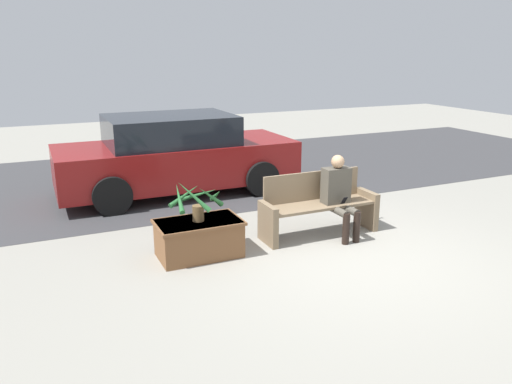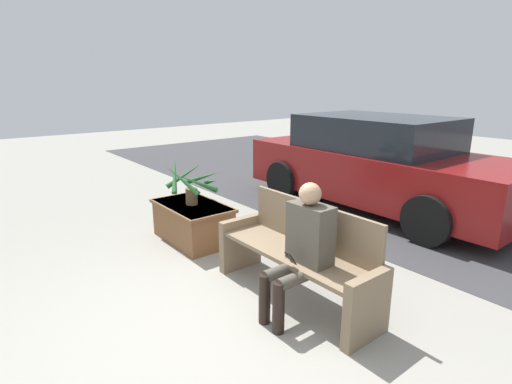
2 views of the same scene
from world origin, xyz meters
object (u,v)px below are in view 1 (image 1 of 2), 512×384
Objects in this scene: bench at (318,205)px; planter_box at (199,237)px; person_seated at (339,192)px; potted_plant at (197,200)px; parked_car at (176,155)px.

planter_box is (-1.91, -0.08, -0.18)m from bench.
person_seated reaches higher than potted_plant.
person_seated is at bearing -2.84° from planter_box.
planter_box is at bearing -84.27° from potted_plant.
bench is at bearing 2.03° from potted_plant.
planter_box is at bearing -177.49° from bench.
planter_box is at bearing 177.16° from person_seated.
bench is 1.94m from potted_plant.
parked_car is at bearing 79.58° from planter_box.
parked_car is (0.59, 3.18, 0.48)m from planter_box.
planter_box is at bearing -100.42° from parked_car.
bench is 2.50× the size of potted_plant.
parked_car is (-1.32, 3.10, 0.30)m from bench.
person_seated is 2.16m from potted_plant.
planter_box is 0.52m from potted_plant.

